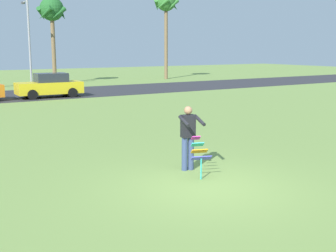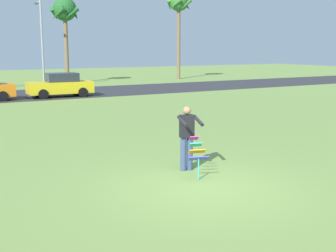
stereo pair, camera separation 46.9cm
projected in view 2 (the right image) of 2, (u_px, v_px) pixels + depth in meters
The scene contains 8 objects.
ground_plane at pixel (203, 187), 10.31m from camera, with size 120.00×120.00×0.00m, color olive.
road_strip at pixel (13, 96), 30.09m from camera, with size 120.00×8.00×0.01m, color #2D2D33.
person_kite_flyer at pixel (187, 136), 11.58m from camera, with size 0.63×0.72×1.73m.
kite_held at pixel (197, 152), 10.96m from camera, with size 0.55×0.71×1.02m.
parked_car_yellow at pixel (60, 85), 29.21m from camera, with size 4.25×1.93×1.60m.
palm_tree_centre_far at pixel (65, 13), 39.18m from camera, with size 2.58×2.71×7.69m.
palm_tree_far_left at pixel (179, 5), 45.04m from camera, with size 2.58×2.71×9.05m.
streetlight_pole at pixel (42, 38), 35.63m from camera, with size 0.24×1.65×7.00m.
Camera 2 is at (-5.64, -8.18, 3.24)m, focal length 46.85 mm.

